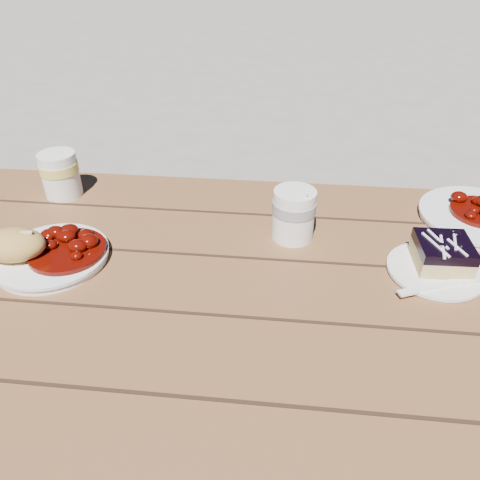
# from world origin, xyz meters

# --- Properties ---
(picnic_table) EXTENTS (2.00, 1.55, 0.75)m
(picnic_table) POSITION_xyz_m (0.00, -0.00, 0.59)
(picnic_table) COLOR brown
(picnic_table) RESTS_ON ground
(main_plate) EXTENTS (0.20, 0.20, 0.02)m
(main_plate) POSITION_xyz_m (-0.37, 0.03, 0.76)
(main_plate) COLOR white
(main_plate) RESTS_ON picnic_table
(goulash_stew) EXTENTS (0.14, 0.14, 0.04)m
(goulash_stew) POSITION_xyz_m (-0.34, 0.04, 0.79)
(goulash_stew) COLOR #550803
(goulash_stew) RESTS_ON main_plate
(bread_roll) EXTENTS (0.13, 0.09, 0.06)m
(bread_roll) POSITION_xyz_m (-0.43, 0.01, 0.80)
(bread_roll) COLOR tan
(bread_roll) RESTS_ON main_plate
(dessert_plate) EXTENTS (0.16, 0.16, 0.01)m
(dessert_plate) POSITION_xyz_m (0.33, 0.07, 0.76)
(dessert_plate) COLOR white
(dessert_plate) RESTS_ON picnic_table
(blueberry_cake) EXTENTS (0.10, 0.10, 0.05)m
(blueberry_cake) POSITION_xyz_m (0.34, 0.08, 0.79)
(blueberry_cake) COLOR tan
(blueberry_cake) RESTS_ON dessert_plate
(fork_dessert) EXTENTS (0.16, 0.08, 0.00)m
(fork_dessert) POSITION_xyz_m (0.31, 0.01, 0.76)
(fork_dessert) COLOR white
(fork_dessert) RESTS_ON dessert_plate
(coffee_cup) EXTENTS (0.08, 0.08, 0.10)m
(coffee_cup) POSITION_xyz_m (0.07, 0.16, 0.80)
(coffee_cup) COLOR white
(coffee_cup) RESTS_ON picnic_table
(second_plate) EXTENTS (0.24, 0.24, 0.02)m
(second_plate) POSITION_xyz_m (0.47, 0.27, 0.76)
(second_plate) COLOR white
(second_plate) RESTS_ON picnic_table
(second_cup) EXTENTS (0.08, 0.08, 0.10)m
(second_cup) POSITION_xyz_m (-0.45, 0.28, 0.80)
(second_cup) COLOR white
(second_cup) RESTS_ON picnic_table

